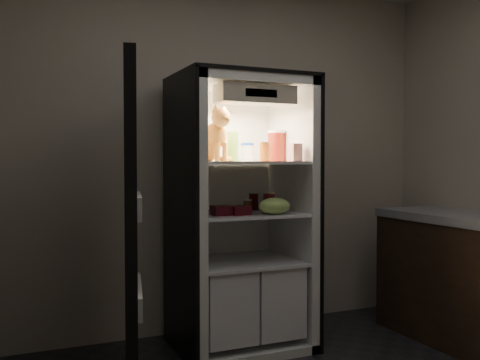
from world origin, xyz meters
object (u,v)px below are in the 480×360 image
object	(u,v)px
soda_can_c	(270,202)
cream_carton	(295,152)
berry_box_right	(240,210)
grape_bag	(274,206)
parmesan_shaker	(233,146)
refrigerator	(239,233)
pepper_jar	(277,146)
mayo_tub	(247,152)
berry_box_left	(222,211)
soda_can_a	(254,201)
condiment_jar	(248,205)
salsa_jar	(265,152)
tabby_cat	(211,140)
soda_can_b	(268,202)

from	to	relation	value
soda_can_c	cream_carton	bearing A→B (deg)	-53.15
berry_box_right	grape_bag	bearing A→B (deg)	-11.27
parmesan_shaker	grape_bag	size ratio (longest dim) A/B	0.93
refrigerator	pepper_jar	world-z (taller)	refrigerator
pepper_jar	mayo_tub	bearing A→B (deg)	165.56
berry_box_left	berry_box_right	xyz separation A→B (m)	(0.12, -0.03, -0.00)
soda_can_a	condiment_jar	bearing A→B (deg)	-135.47
mayo_tub	cream_carton	world-z (taller)	mayo_tub
soda_can_a	berry_box_left	size ratio (longest dim) A/B	1.00
salsa_jar	refrigerator	bearing A→B (deg)	140.42
refrigerator	soda_can_c	size ratio (longest dim) A/B	14.15
berry_box_left	berry_box_right	size ratio (longest dim) A/B	1.04
soda_can_c	grape_bag	bearing A→B (deg)	-104.85
condiment_jar	grape_bag	xyz separation A→B (m)	(0.08, -0.25, 0.01)
parmesan_shaker	salsa_jar	xyz separation A→B (m)	(0.18, -0.14, -0.04)
tabby_cat	grape_bag	distance (m)	0.61
tabby_cat	mayo_tub	bearing A→B (deg)	3.87
refrigerator	tabby_cat	distance (m)	0.68
refrigerator	soda_can_a	world-z (taller)	refrigerator
cream_carton	berry_box_left	distance (m)	0.63
berry_box_left	tabby_cat	bearing A→B (deg)	95.64
refrigerator	soda_can_c	bearing A→B (deg)	-33.29
soda_can_b	mayo_tub	bearing A→B (deg)	138.58
salsa_jar	soda_can_c	size ratio (longest dim) A/B	0.98
soda_can_b	condiment_jar	size ratio (longest dim) A/B	1.44
condiment_jar	berry_box_right	world-z (taller)	condiment_jar
parmesan_shaker	cream_carton	bearing A→B (deg)	-41.95
grape_bag	cream_carton	bearing A→B (deg)	-2.22
refrigerator	mayo_tub	distance (m)	0.58
tabby_cat	pepper_jar	distance (m)	0.54
cream_carton	soda_can_b	distance (m)	0.44
condiment_jar	berry_box_right	xyz separation A→B (m)	(-0.15, -0.21, -0.01)
tabby_cat	soda_can_a	xyz separation A→B (m)	(0.37, 0.11, -0.43)
tabby_cat	berry_box_right	bearing A→B (deg)	-71.19
condiment_jar	berry_box_left	distance (m)	0.32
soda_can_b	condiment_jar	bearing A→B (deg)	179.42
soda_can_c	berry_box_right	world-z (taller)	soda_can_c
salsa_jar	soda_can_a	distance (m)	0.40
parmesan_shaker	mayo_tub	bearing A→B (deg)	23.82
soda_can_c	refrigerator	bearing A→B (deg)	146.71
soda_can_a	soda_can_c	xyz separation A→B (m)	(0.04, -0.19, 0.01)
salsa_jar	grape_bag	xyz separation A→B (m)	(-0.00, -0.15, -0.36)
soda_can_a	grape_bag	size ratio (longest dim) A/B	0.56
cream_carton	parmesan_shaker	bearing A→B (deg)	138.05
refrigerator	soda_can_a	xyz separation A→B (m)	(0.15, 0.07, 0.21)
grape_bag	berry_box_right	distance (m)	0.24
parmesan_shaker	berry_box_left	size ratio (longest dim) A/B	1.68
parmesan_shaker	berry_box_right	xyz separation A→B (m)	(-0.05, -0.24, -0.42)
pepper_jar	soda_can_c	distance (m)	0.44
soda_can_b	salsa_jar	bearing A→B (deg)	-126.30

